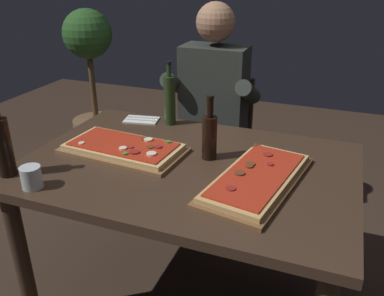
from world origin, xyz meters
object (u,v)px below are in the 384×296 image
tumbler_near_camera (31,177)px  diner_chair (216,139)px  wine_bottle_dark (3,145)px  potted_plant_corner (93,90)px  oil_bottle_amber (170,99)px  seated_diner (211,107)px  dining_table (188,183)px  pizza_rectangular_front (124,148)px  pizza_rectangular_left (257,178)px  vinegar_bottle_green (209,135)px

tumbler_near_camera → diner_chair: 1.33m
wine_bottle_dark → potted_plant_corner: potted_plant_corner is taller
oil_bottle_amber → seated_diner: (0.12, 0.34, -0.13)m
dining_table → pizza_rectangular_front: pizza_rectangular_front is taller
oil_bottle_amber → pizza_rectangular_left: bearing=-39.0°
dining_table → pizza_rectangular_front: bearing=179.4°
pizza_rectangular_front → oil_bottle_amber: 0.41m
tumbler_near_camera → potted_plant_corner: potted_plant_corner is taller
pizza_rectangular_left → seated_diner: seated_diner is taller
dining_table → tumbler_near_camera: 0.64m
wine_bottle_dark → oil_bottle_amber: (0.38, 0.75, 0.01)m
wine_bottle_dark → vinegar_bottle_green: size_ratio=1.09×
diner_chair → wine_bottle_dark: bearing=-112.5°
diner_chair → potted_plant_corner: potted_plant_corner is taller
dining_table → pizza_rectangular_left: size_ratio=2.24×
tumbler_near_camera → diner_chair: (0.34, 1.25, -0.30)m
vinegar_bottle_green → seated_diner: size_ratio=0.22×
dining_table → pizza_rectangular_left: pizza_rectangular_left is taller
oil_bottle_amber → dining_table: bearing=-57.1°
tumbler_near_camera → diner_chair: diner_chair is taller
vinegar_bottle_green → potted_plant_corner: bearing=140.6°
pizza_rectangular_front → wine_bottle_dark: size_ratio=1.81×
tumbler_near_camera → seated_diner: size_ratio=0.06×
seated_diner → potted_plant_corner: 1.23m
wine_bottle_dark → seated_diner: size_ratio=0.23×
vinegar_bottle_green → wine_bottle_dark: bearing=-148.4°
wine_bottle_dark → diner_chair: wine_bottle_dark is taller
pizza_rectangular_front → pizza_rectangular_left: pizza_rectangular_front is taller
oil_bottle_amber → pizza_rectangular_front: bearing=-97.8°
oil_bottle_amber → tumbler_near_camera: (-0.22, -0.80, -0.09)m
dining_table → oil_bottle_amber: 0.53m
vinegar_bottle_green → diner_chair: 0.88m
seated_diner → oil_bottle_amber: bearing=-109.2°
dining_table → oil_bottle_amber: bearing=122.9°
oil_bottle_amber → diner_chair: 0.61m
potted_plant_corner → pizza_rectangular_left: bearing=-38.2°
pizza_rectangular_left → diner_chair: (-0.45, 0.92, -0.27)m
pizza_rectangular_left → wine_bottle_dark: size_ratio=2.00×
tumbler_near_camera → potted_plant_corner: (-0.80, 1.59, -0.18)m
oil_bottle_amber → wine_bottle_dark: bearing=-117.0°
pizza_rectangular_left → diner_chair: diner_chair is taller
diner_chair → seated_diner: bearing=-90.0°
pizza_rectangular_front → potted_plant_corner: bearing=129.2°
oil_bottle_amber → potted_plant_corner: bearing=142.3°
potted_plant_corner → pizza_rectangular_front: bearing=-50.8°
pizza_rectangular_front → oil_bottle_amber: oil_bottle_amber is taller
pizza_rectangular_front → tumbler_near_camera: bearing=-112.5°
pizza_rectangular_front → pizza_rectangular_left: size_ratio=0.91×
pizza_rectangular_front → vinegar_bottle_green: bearing=11.7°
oil_bottle_amber → diner_chair: (0.12, 0.46, -0.39)m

